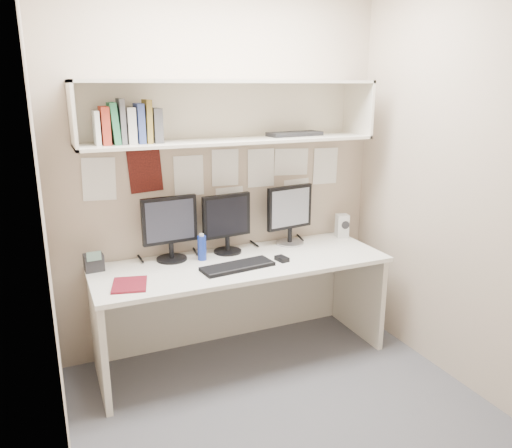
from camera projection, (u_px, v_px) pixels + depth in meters
name	position (u px, v px, depth m)	size (l,w,h in m)	color
floor	(282.00, 408.00, 3.02)	(2.40, 2.00, 0.01)	#4B4B50
wall_back	(222.00, 170.00, 3.56)	(2.40, 0.02, 2.60)	tan
wall_front	(410.00, 254.00, 1.79)	(2.40, 0.02, 2.60)	tan
wall_left	(44.00, 222.00, 2.22)	(0.02, 2.00, 2.60)	tan
wall_right	(456.00, 182.00, 3.14)	(0.02, 2.00, 2.60)	tan
desk	(242.00, 310.00, 3.50)	(2.00, 0.70, 0.73)	silver
overhead_hutch	(228.00, 111.00, 3.32)	(2.00, 0.38, 0.40)	beige
pinned_papers	(223.00, 178.00, 3.57)	(1.92, 0.01, 0.48)	white
monitor_left	(170.00, 226.00, 3.37)	(0.38, 0.21, 0.44)	black
monitor_center	(227.00, 221.00, 3.53)	(0.36, 0.20, 0.42)	black
monitor_right	(290.00, 212.00, 3.72)	(0.38, 0.21, 0.44)	#A5A5AA
keyboard	(238.00, 266.00, 3.27)	(0.48, 0.17, 0.02)	black
mouse	(282.00, 259.00, 3.40)	(0.06, 0.10, 0.03)	black
speaker	(342.00, 226.00, 3.92)	(0.11, 0.11, 0.18)	beige
blue_bottle	(202.00, 248.00, 3.40)	(0.06, 0.06, 0.19)	navy
maroon_notebook	(130.00, 285.00, 2.98)	(0.20, 0.24, 0.01)	maroon
desk_phone	(94.00, 262.00, 3.21)	(0.13, 0.12, 0.14)	black
book_stack	(128.00, 124.00, 3.05)	(0.40, 0.17, 0.27)	silver
hutch_tray	(295.00, 134.00, 3.54)	(0.39, 0.15, 0.03)	black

